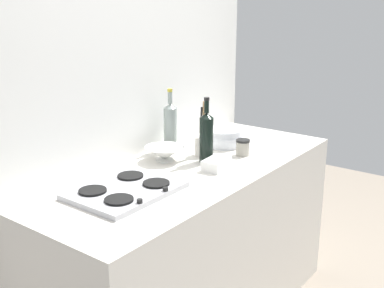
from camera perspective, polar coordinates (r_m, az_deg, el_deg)
counter_block at (r=2.58m, az=-0.00°, el=-12.24°), size 1.80×0.70×0.90m
backsplash_panel at (r=2.59m, az=-6.73°, el=2.17°), size 1.90×0.06×2.11m
stovetop_hob at (r=2.09m, az=-7.98°, el=-5.48°), size 0.46×0.35×0.04m
plate_stack at (r=2.74m, az=3.91°, el=0.78°), size 0.21×0.21×0.10m
wine_bottle_leftmost at (r=2.63m, az=-2.61°, el=2.15°), size 0.07×0.07×0.35m
wine_bottle_mid_left at (r=2.44m, az=1.73°, el=0.91°), size 0.07×0.07×0.34m
mixing_bowl at (r=2.48m, az=-3.29°, el=-1.10°), size 0.21×0.21×0.08m
butter_dish at (r=2.35m, az=2.94°, el=-2.42°), size 0.15×0.11×0.05m
utensil_crock at (r=2.56m, az=1.26°, el=-0.05°), size 0.08×0.08×0.30m
condiment_jar_front at (r=2.58m, az=6.09°, el=-0.40°), size 0.08×0.08×0.09m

